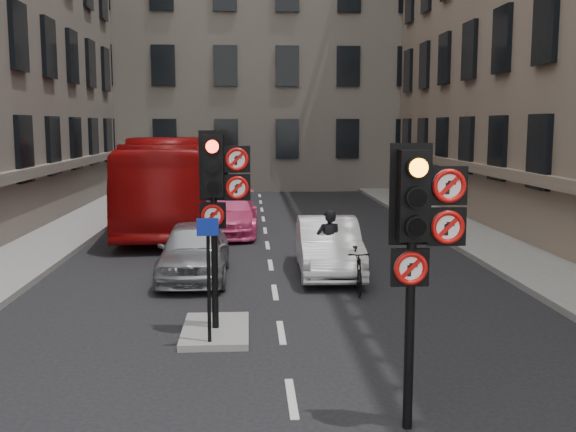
{
  "coord_description": "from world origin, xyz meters",
  "views": [
    {
      "loc": [
        -0.57,
        -6.96,
        3.8
      ],
      "look_at": [
        -0.06,
        1.83,
        2.6
      ],
      "focal_mm": 42.0,
      "sensor_mm": 36.0,
      "label": 1
    }
  ],
  "objects": [
    {
      "name": "motorcycle",
      "position": [
        1.86,
        7.93,
        0.51
      ],
      "size": [
        0.53,
        1.7,
        1.01
      ],
      "primitive_type": "imported",
      "rotation": [
        0.0,
        0.0,
        -0.04
      ],
      "color": "black",
      "rests_on": "ground"
    },
    {
      "name": "info_sign",
      "position": [
        -1.26,
        4.18,
        1.5
      ],
      "size": [
        0.37,
        0.12,
        2.14
      ],
      "rotation": [
        0.0,
        0.0,
        0.07
      ],
      "color": "black",
      "rests_on": "centre_island"
    },
    {
      "name": "centre_island",
      "position": [
        -1.2,
        5.0,
        0.06
      ],
      "size": [
        1.2,
        2.0,
        0.12
      ],
      "primitive_type": "cube",
      "color": "gray",
      "rests_on": "ground"
    },
    {
      "name": "signal_near",
      "position": [
        1.49,
        0.99,
        2.58
      ],
      "size": [
        0.91,
        0.4,
        3.58
      ],
      "color": "black",
      "rests_on": "ground"
    },
    {
      "name": "motorcyclist",
      "position": [
        1.38,
        9.29,
        0.87
      ],
      "size": [
        0.7,
        0.53,
        1.73
      ],
      "primitive_type": "imported",
      "rotation": [
        0.0,
        0.0,
        3.34
      ],
      "color": "black",
      "rests_on": "ground"
    },
    {
      "name": "building_far",
      "position": [
        0.0,
        38.0,
        10.0
      ],
      "size": [
        30.0,
        14.0,
        20.0
      ],
      "primitive_type": "cube",
      "color": "slate",
      "rests_on": "ground"
    },
    {
      "name": "bus_red",
      "position": [
        -3.63,
        18.31,
        1.66
      ],
      "size": [
        3.61,
        12.1,
        3.33
      ],
      "primitive_type": "imported",
      "rotation": [
        0.0,
        0.0,
        0.07
      ],
      "color": "#940A0B",
      "rests_on": "ground"
    },
    {
      "name": "car_pink",
      "position": [
        -1.25,
        16.38,
        0.69
      ],
      "size": [
        2.04,
        4.81,
        1.38
      ],
      "primitive_type": "imported",
      "rotation": [
        0.0,
        0.0,
        -0.02
      ],
      "color": "#E74482",
      "rests_on": "ground"
    },
    {
      "name": "car_silver",
      "position": [
        -1.94,
        9.56,
        0.7
      ],
      "size": [
        1.67,
        4.14,
        1.41
      ],
      "primitive_type": "imported",
      "rotation": [
        0.0,
        0.0,
        -0.0
      ],
      "color": "#93959A",
      "rests_on": "ground"
    },
    {
      "name": "pavement_left",
      "position": [
        -7.2,
        12.0,
        0.08
      ],
      "size": [
        3.0,
        50.0,
        0.16
      ],
      "primitive_type": "cube",
      "color": "gray",
      "rests_on": "ground"
    },
    {
      "name": "signal_far",
      "position": [
        -1.11,
        4.99,
        2.7
      ],
      "size": [
        0.91,
        0.4,
        3.58
      ],
      "color": "black",
      "rests_on": "centre_island"
    },
    {
      "name": "car_white",
      "position": [
        1.45,
        9.91,
        0.71
      ],
      "size": [
        1.61,
        4.34,
        1.42
      ],
      "primitive_type": "imported",
      "rotation": [
        0.0,
        0.0,
        -0.03
      ],
      "color": "silver",
      "rests_on": "ground"
    },
    {
      "name": "pavement_right",
      "position": [
        7.2,
        12.0,
        0.08
      ],
      "size": [
        3.0,
        50.0,
        0.16
      ],
      "primitive_type": "cube",
      "color": "gray",
      "rests_on": "ground"
    }
  ]
}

